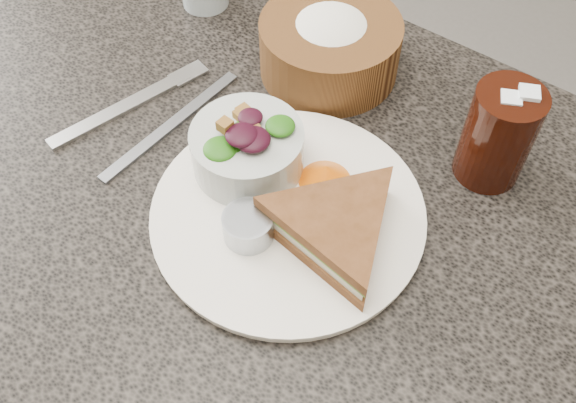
# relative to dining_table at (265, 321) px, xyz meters

# --- Properties ---
(floor) EXTENTS (6.00, 6.00, 0.00)m
(floor) POSITION_rel_dining_table_xyz_m (0.00, 0.00, -0.38)
(floor) COLOR #585552
(floor) RESTS_ON ground
(dining_table) EXTENTS (1.00, 0.70, 0.75)m
(dining_table) POSITION_rel_dining_table_xyz_m (0.00, 0.00, 0.00)
(dining_table) COLOR black
(dining_table) RESTS_ON floor
(dinner_plate) EXTENTS (0.29, 0.29, 0.01)m
(dinner_plate) POSITION_rel_dining_table_xyz_m (0.06, -0.02, 0.38)
(dinner_plate) COLOR silver
(dinner_plate) RESTS_ON dining_table
(sandwich) EXTENTS (0.20, 0.20, 0.05)m
(sandwich) POSITION_rel_dining_table_xyz_m (0.12, -0.02, 0.41)
(sandwich) COLOR brown
(sandwich) RESTS_ON dinner_plate
(salad_bowl) EXTENTS (0.16, 0.16, 0.07)m
(salad_bowl) POSITION_rel_dining_table_xyz_m (-0.01, 0.00, 0.42)
(salad_bowl) COLOR #A9B2AE
(salad_bowl) RESTS_ON dinner_plate
(dressing_ramekin) EXTENTS (0.07, 0.07, 0.03)m
(dressing_ramekin) POSITION_rel_dining_table_xyz_m (0.05, -0.07, 0.40)
(dressing_ramekin) COLOR #979EA6
(dressing_ramekin) RESTS_ON dinner_plate
(orange_wedge) EXTENTS (0.08, 0.08, 0.03)m
(orange_wedge) POSITION_rel_dining_table_xyz_m (0.07, 0.04, 0.40)
(orange_wedge) COLOR orange
(orange_wedge) RESTS_ON dinner_plate
(fork) EXTENTS (0.07, 0.20, 0.01)m
(fork) POSITION_rel_dining_table_xyz_m (-0.20, -0.01, 0.38)
(fork) COLOR #B2B4B6
(fork) RESTS_ON dining_table
(knife) EXTENTS (0.02, 0.23, 0.00)m
(knife) POSITION_rel_dining_table_xyz_m (-0.13, 0.00, 0.38)
(knife) COLOR gray
(knife) RESTS_ON dining_table
(bread_basket) EXTENTS (0.23, 0.23, 0.10)m
(bread_basket) POSITION_rel_dining_table_xyz_m (-0.04, 0.20, 0.43)
(bread_basket) COLOR brown
(bread_basket) RESTS_ON dining_table
(cola_glass) EXTENTS (0.09, 0.09, 0.13)m
(cola_glass) POSITION_rel_dining_table_xyz_m (0.21, 0.17, 0.44)
(cola_glass) COLOR black
(cola_glass) RESTS_ON dining_table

